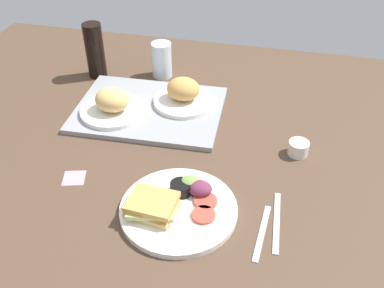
% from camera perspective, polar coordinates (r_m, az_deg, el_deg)
% --- Properties ---
extents(ground_plane, '(1.90, 1.50, 0.03)m').
position_cam_1_polar(ground_plane, '(1.21, -1.25, -2.78)').
color(ground_plane, '#4C3828').
extents(serving_tray, '(0.46, 0.35, 0.02)m').
position_cam_1_polar(serving_tray, '(1.39, -5.56, 4.46)').
color(serving_tray, gray).
rests_on(serving_tray, ground_plane).
extents(bread_plate_near, '(0.20, 0.20, 0.09)m').
position_cam_1_polar(bread_plate_near, '(1.36, -10.27, 5.05)').
color(bread_plate_near, white).
rests_on(bread_plate_near, serving_tray).
extents(bread_plate_far, '(0.19, 0.19, 0.08)m').
position_cam_1_polar(bread_plate_far, '(1.39, -1.10, 6.45)').
color(bread_plate_far, white).
rests_on(bread_plate_far, serving_tray).
extents(plate_with_salad, '(0.28, 0.28, 0.05)m').
position_cam_1_polar(plate_with_salad, '(1.05, -2.05, -7.94)').
color(plate_with_salad, white).
rests_on(plate_with_salad, ground_plane).
extents(drinking_glass, '(0.07, 0.07, 0.12)m').
position_cam_1_polar(drinking_glass, '(1.56, -3.94, 10.82)').
color(drinking_glass, silver).
rests_on(drinking_glass, ground_plane).
extents(soda_bottle, '(0.06, 0.06, 0.19)m').
position_cam_1_polar(soda_bottle, '(1.58, -12.48, 11.74)').
color(soda_bottle, black).
rests_on(soda_bottle, ground_plane).
extents(espresso_cup, '(0.06, 0.06, 0.04)m').
position_cam_1_polar(espresso_cup, '(1.24, 13.62, -0.53)').
color(espresso_cup, silver).
rests_on(espresso_cup, ground_plane).
extents(fork, '(0.03, 0.17, 0.01)m').
position_cam_1_polar(fork, '(1.03, 9.06, -11.23)').
color(fork, '#B7B7BC').
rests_on(fork, ground_plane).
extents(knife, '(0.02, 0.19, 0.01)m').
position_cam_1_polar(knife, '(1.05, 10.92, -9.84)').
color(knife, '#B7B7BC').
rests_on(knife, ground_plane).
extents(sticky_note, '(0.07, 0.07, 0.00)m').
position_cam_1_polar(sticky_note, '(1.18, -15.04, -4.27)').
color(sticky_note, pink).
rests_on(sticky_note, ground_plane).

